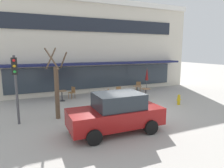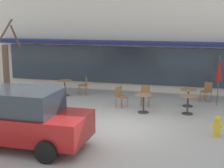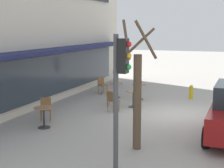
{
  "view_description": "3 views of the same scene",
  "coord_description": "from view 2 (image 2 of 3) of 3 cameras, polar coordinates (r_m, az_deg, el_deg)",
  "views": [
    {
      "loc": [
        -5.89,
        -10.16,
        3.64
      ],
      "look_at": [
        -0.3,
        2.42,
        1.3
      ],
      "focal_mm": 32.0,
      "sensor_mm": 36.0,
      "label": 1
    },
    {
      "loc": [
        2.86,
        -11.22,
        3.92
      ],
      "look_at": [
        -0.64,
        2.39,
        1.07
      ],
      "focal_mm": 55.0,
      "sensor_mm": 36.0,
      "label": 2
    },
    {
      "loc": [
        -13.72,
        -2.32,
        3.54
      ],
      "look_at": [
        0.35,
        3.01,
        1.07
      ],
      "focal_mm": 55.0,
      "sensor_mm": 36.0,
      "label": 3
    }
  ],
  "objects": [
    {
      "name": "ground_plane",
      "position": [
        12.22,
        0.12,
        -7.24
      ],
      "size": [
        80.0,
        80.0,
        0.0
      ],
      "primitive_type": "plane",
      "color": "#ADA8A0"
    },
    {
      "name": "building_facade",
      "position": [
        21.38,
        6.87,
        11.44
      ],
      "size": [
        18.42,
        9.1,
        7.89
      ],
      "color": "beige",
      "rests_on": "ground"
    },
    {
      "name": "cafe_table_near_wall",
      "position": [
        13.95,
        5.26,
        -2.72
      ],
      "size": [
        0.7,
        0.7,
        0.76
      ],
      "color": "#333338",
      "rests_on": "ground"
    },
    {
      "name": "cafe_table_streetside",
      "position": [
        14.03,
        12.47,
        -2.87
      ],
      "size": [
        0.7,
        0.7,
        0.76
      ],
      "color": "#333338",
      "rests_on": "ground"
    },
    {
      "name": "cafe_table_by_tree",
      "position": [
        15.19,
        12.56,
        -1.77
      ],
      "size": [
        0.7,
        0.7,
        0.76
      ],
      "color": "#333338",
      "rests_on": "ground"
    },
    {
      "name": "cafe_table_mid_patio",
      "position": [
        16.98,
        -7.86,
        -0.22
      ],
      "size": [
        0.7,
        0.7,
        0.76
      ],
      "color": "#333338",
      "rests_on": "ground"
    },
    {
      "name": "patio_umbrella_green_folded",
      "position": [
        15.5,
        17.38,
        2.43
      ],
      "size": [
        0.28,
        0.28,
        2.2
      ],
      "color": "#4C4C51",
      "rests_on": "ground"
    },
    {
      "name": "cafe_chair_0",
      "position": [
        16.28,
        15.5,
        -1.0
      ],
      "size": [
        0.56,
        0.56,
        0.89
      ],
      "color": "olive",
      "rests_on": "ground"
    },
    {
      "name": "cafe_chair_1",
      "position": [
        14.72,
        1.41,
        -1.88
      ],
      "size": [
        0.54,
        0.54,
        0.89
      ],
      "color": "olive",
      "rests_on": "ground"
    },
    {
      "name": "cafe_chair_2",
      "position": [
        14.99,
        5.55,
        -1.69
      ],
      "size": [
        0.44,
        0.44,
        0.89
      ],
      "color": "olive",
      "rests_on": "ground"
    },
    {
      "name": "cafe_chair_3",
      "position": [
        17.09,
        -4.63,
        -0.04
      ],
      "size": [
        0.54,
        0.54,
        0.89
      ],
      "color": "olive",
      "rests_on": "ground"
    },
    {
      "name": "parked_sedan",
      "position": [
        10.64,
        -14.97,
        -5.54
      ],
      "size": [
        4.22,
        2.06,
        1.76
      ],
      "color": "maroon",
      "rests_on": "ground"
    },
    {
      "name": "street_tree",
      "position": [
        13.91,
        -17.12,
        1.46
      ],
      "size": [
        1.12,
        1.11,
        3.77
      ],
      "color": "brown",
      "rests_on": "ground"
    },
    {
      "name": "fire_hydrant",
      "position": [
        11.75,
        17.12,
        -6.73
      ],
      "size": [
        0.36,
        0.2,
        0.71
      ],
      "color": "gold",
      "rests_on": "ground"
    }
  ]
}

